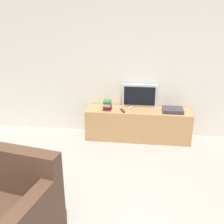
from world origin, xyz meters
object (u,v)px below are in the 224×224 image
(television, at_px, (140,95))
(book_stack, at_px, (107,105))
(remote_secondary, at_px, (123,111))
(set_top_box, at_px, (173,110))
(tv_stand, at_px, (138,124))
(remote_on_stand, at_px, (130,108))

(television, height_order, book_stack, television)
(remote_secondary, bearing_deg, set_top_box, 6.13)
(television, bearing_deg, book_stack, -155.69)
(tv_stand, relative_size, remote_secondary, 10.61)
(tv_stand, relative_size, book_stack, 9.15)
(tv_stand, bearing_deg, book_stack, -173.29)
(television, bearing_deg, set_top_box, -19.24)
(remote_on_stand, height_order, remote_secondary, same)
(television, distance_m, book_stack, 0.60)
(book_stack, bearing_deg, tv_stand, 6.71)
(television, relative_size, book_stack, 3.15)
(set_top_box, bearing_deg, remote_secondary, -173.87)
(book_stack, bearing_deg, remote_secondary, -9.64)
(book_stack, height_order, set_top_box, book_stack)
(remote_on_stand, bearing_deg, remote_secondary, -126.69)
(television, xyz_separation_m, set_top_box, (0.57, -0.20, -0.17))
(television, distance_m, remote_secondary, 0.44)
(book_stack, height_order, remote_secondary, book_stack)
(tv_stand, bearing_deg, set_top_box, -1.79)
(tv_stand, distance_m, book_stack, 0.64)
(television, distance_m, set_top_box, 0.63)
(remote_on_stand, xyz_separation_m, remote_secondary, (-0.12, -0.16, 0.00))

